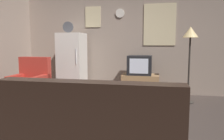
# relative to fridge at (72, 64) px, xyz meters

# --- Properties ---
(ground_plane) EXTENTS (12.00, 12.00, 0.00)m
(ground_plane) POSITION_rel_fridge_xyz_m (1.13, -1.98, -0.75)
(ground_plane) COLOR #3D332D
(wall_with_art) EXTENTS (5.20, 0.12, 2.73)m
(wall_with_art) POSITION_rel_fridge_xyz_m (1.13, 0.47, 0.62)
(wall_with_art) COLOR gray
(wall_with_art) RESTS_ON ground_plane
(fridge) EXTENTS (0.60, 0.62, 1.77)m
(fridge) POSITION_rel_fridge_xyz_m (0.00, 0.00, 0.00)
(fridge) COLOR silver
(fridge) RESTS_ON ground_plane
(tv_stand) EXTENTS (0.84, 0.53, 0.53)m
(tv_stand) POSITION_rel_fridge_xyz_m (1.70, -0.04, -0.49)
(tv_stand) COLOR #9E754C
(tv_stand) RESTS_ON ground_plane
(crt_tv) EXTENTS (0.54, 0.51, 0.44)m
(crt_tv) POSITION_rel_fridge_xyz_m (1.67, -0.04, 0.00)
(crt_tv) COLOR black
(crt_tv) RESTS_ON tv_stand
(standing_lamp) EXTENTS (0.32, 0.32, 1.59)m
(standing_lamp) POSITION_rel_fridge_xyz_m (2.72, -0.34, 0.60)
(standing_lamp) COLOR #332D28
(standing_lamp) RESTS_ON ground_plane
(coffee_table) EXTENTS (0.72, 0.72, 0.44)m
(coffee_table) POSITION_rel_fridge_xyz_m (0.92, -1.44, -0.54)
(coffee_table) COLOR #9E754C
(coffee_table) RESTS_ON ground_plane
(wine_glass) EXTENTS (0.05, 0.05, 0.15)m
(wine_glass) POSITION_rel_fridge_xyz_m (0.71, -1.37, -0.24)
(wine_glass) COLOR silver
(wine_glass) RESTS_ON coffee_table
(mug_ceramic_white) EXTENTS (0.08, 0.08, 0.09)m
(mug_ceramic_white) POSITION_rel_fridge_xyz_m (1.01, -1.33, -0.27)
(mug_ceramic_white) COLOR silver
(mug_ceramic_white) RESTS_ON coffee_table
(mug_ceramic_tan) EXTENTS (0.08, 0.08, 0.09)m
(mug_ceramic_tan) POSITION_rel_fridge_xyz_m (0.87, -1.42, -0.27)
(mug_ceramic_tan) COLOR tan
(mug_ceramic_tan) RESTS_ON coffee_table
(remote_control) EXTENTS (0.16, 0.07, 0.02)m
(remote_control) POSITION_rel_fridge_xyz_m (0.98, -1.58, -0.31)
(remote_control) COLOR black
(remote_control) RESTS_ON coffee_table
(armchair) EXTENTS (0.68, 0.68, 0.96)m
(armchair) POSITION_rel_fridge_xyz_m (-0.53, -1.02, -0.42)
(armchair) COLOR #A52D23
(armchair) RESTS_ON ground_plane
(couch) EXTENTS (1.70, 0.80, 0.92)m
(couch) POSITION_rel_fridge_xyz_m (1.49, -3.11, -0.44)
(couch) COLOR black
(couch) RESTS_ON ground_plane
(book_stack) EXTENTS (0.22, 0.17, 0.13)m
(book_stack) POSITION_rel_fridge_xyz_m (2.36, -0.18, -0.69)
(book_stack) COLOR #A0B38B
(book_stack) RESTS_ON ground_plane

